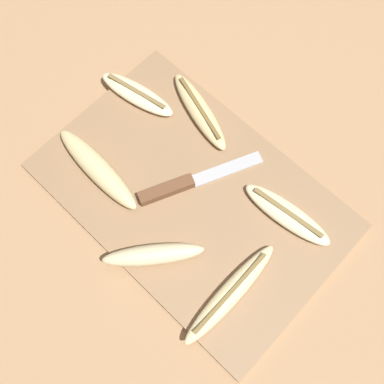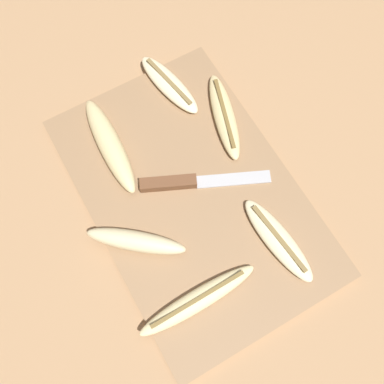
{
  "view_description": "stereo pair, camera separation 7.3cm",
  "coord_description": "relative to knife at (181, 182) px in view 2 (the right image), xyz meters",
  "views": [
    {
      "loc": [
        0.18,
        -0.18,
        0.71
      ],
      "look_at": [
        0.0,
        0.0,
        0.02
      ],
      "focal_mm": 42.0,
      "sensor_mm": 36.0,
      "label": 1
    },
    {
      "loc": [
        0.22,
        -0.13,
        0.71
      ],
      "look_at": [
        0.0,
        0.0,
        0.02
      ],
      "focal_mm": 42.0,
      "sensor_mm": 36.0,
      "label": 2
    }
  ],
  "objects": [
    {
      "name": "ground_plane",
      "position": [
        0.02,
        0.01,
        -0.02
      ],
      "size": [
        4.0,
        4.0,
        0.0
      ],
      "primitive_type": "plane",
      "color": "tan"
    },
    {
      "name": "banana_ripe_center",
      "position": [
        -0.12,
        -0.07,
        0.01
      ],
      "size": [
        0.2,
        0.05,
        0.03
      ],
      "rotation": [
        0.0,
        0.0,
        4.66
      ],
      "color": "beige",
      "rests_on": "cutting_board"
    },
    {
      "name": "banana_bright_far",
      "position": [
        -0.18,
        0.07,
        0.0
      ],
      "size": [
        0.16,
        0.07,
        0.02
      ],
      "rotation": [
        0.0,
        0.0,
        1.75
      ],
      "color": "beige",
      "rests_on": "cutting_board"
    },
    {
      "name": "banana_soft_right",
      "position": [
        0.18,
        -0.07,
        0.0
      ],
      "size": [
        0.03,
        0.2,
        0.02
      ],
      "rotation": [
        0.0,
        0.0,
        0.01
      ],
      "color": "beige",
      "rests_on": "cutting_board"
    },
    {
      "name": "knife",
      "position": [
        0.0,
        0.0,
        0.0
      ],
      "size": [
        0.11,
        0.21,
        0.02
      ],
      "rotation": [
        0.0,
        0.0,
        -0.43
      ],
      "color": "brown",
      "rests_on": "cutting_board"
    },
    {
      "name": "cutting_board",
      "position": [
        0.02,
        0.01,
        -0.01
      ],
      "size": [
        0.5,
        0.32,
        0.01
      ],
      "color": "#997551",
      "rests_on": "ground_plane"
    },
    {
      "name": "banana_pale_long",
      "position": [
        0.16,
        0.08,
        0.0
      ],
      "size": [
        0.16,
        0.06,
        0.02
      ],
      "rotation": [
        0.0,
        0.0,
        1.67
      ],
      "color": "beige",
      "rests_on": "cutting_board"
    },
    {
      "name": "banana_cream_curved",
      "position": [
        0.05,
        -0.11,
        0.01
      ],
      "size": [
        0.13,
        0.14,
        0.03
      ],
      "rotation": [
        0.0,
        0.0,
        5.58
      ],
      "color": "beige",
      "rests_on": "cutting_board"
    },
    {
      "name": "banana_mellow_near",
      "position": [
        -0.07,
        0.13,
        0.0
      ],
      "size": [
        0.17,
        0.09,
        0.02
      ],
      "rotation": [
        0.0,
        0.0,
        1.26
      ],
      "color": "beige",
      "rests_on": "cutting_board"
    }
  ]
}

